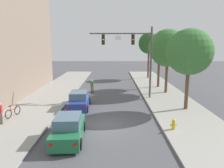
% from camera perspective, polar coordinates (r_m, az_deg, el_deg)
% --- Properties ---
extents(ground_plane, '(120.00, 120.00, 0.00)m').
position_cam_1_polar(ground_plane, '(15.71, -1.96, -11.26)').
color(ground_plane, '#4C4C51').
extents(sidewalk_left, '(5.00, 60.00, 0.15)m').
position_cam_1_polar(sidewalk_left, '(17.21, -24.50, -10.00)').
color(sidewalk_left, '#99968E').
rests_on(sidewalk_left, ground).
extents(sidewalk_right, '(5.00, 60.00, 0.15)m').
position_cam_1_polar(sidewalk_right, '(16.75, 21.26, -10.32)').
color(sidewalk_right, '#99968E').
rests_on(sidewalk_right, ground).
extents(traffic_signal_mast, '(6.55, 0.38, 7.50)m').
position_cam_1_polar(traffic_signal_mast, '(22.63, 5.84, 9.28)').
color(traffic_signal_mast, '#514C47').
rests_on(traffic_signal_mast, sidewalk_right).
extents(car_lead_blue, '(1.94, 4.29, 1.60)m').
position_cam_1_polar(car_lead_blue, '(19.89, -8.80, -4.45)').
color(car_lead_blue, navy).
rests_on(car_lead_blue, ground).
extents(car_following_green, '(2.01, 4.32, 1.60)m').
position_cam_1_polar(car_following_green, '(13.66, -11.61, -11.68)').
color(car_following_green, '#1E663D').
rests_on(car_following_green, ground).
extents(pedestrian_sidewalk_left_walker, '(0.36, 0.22, 1.64)m').
position_cam_1_polar(pedestrian_sidewalk_left_walker, '(17.35, -27.93, -6.69)').
color(pedestrian_sidewalk_left_walker, brown).
rests_on(pedestrian_sidewalk_left_walker, sidewalk_left).
extents(pedestrian_crossing_road, '(0.36, 0.22, 1.64)m').
position_cam_1_polar(pedestrian_crossing_road, '(25.85, -5.38, -0.43)').
color(pedestrian_crossing_road, brown).
rests_on(pedestrian_crossing_road, ground).
extents(bicycle_leaning, '(0.47, 1.73, 0.98)m').
position_cam_1_polar(bicycle_leaning, '(18.86, -25.06, -6.77)').
color(bicycle_leaning, black).
rests_on(bicycle_leaning, sidewalk_left).
extents(fire_hydrant, '(0.48, 0.24, 0.72)m').
position_cam_1_polar(fire_hydrant, '(15.25, 16.21, -10.34)').
color(fire_hydrant, gold).
rests_on(fire_hydrant, sidewalk_right).
extents(street_tree_nearest, '(3.98, 3.98, 7.06)m').
position_cam_1_polar(street_tree_nearest, '(19.52, 20.06, 8.07)').
color(street_tree_nearest, brown).
rests_on(street_tree_nearest, sidewalk_right).
extents(street_tree_second, '(4.37, 4.37, 7.46)m').
position_cam_1_polar(street_tree_second, '(25.80, 14.75, 9.31)').
color(street_tree_second, brown).
rests_on(street_tree_second, sidewalk_right).
extents(street_tree_third, '(3.11, 3.11, 6.87)m').
position_cam_1_polar(street_tree_third, '(29.12, 12.67, 9.53)').
color(street_tree_third, brown).
rests_on(street_tree_third, sidewalk_right).
extents(street_tree_farthest, '(3.55, 3.55, 7.63)m').
position_cam_1_polar(street_tree_farthest, '(36.87, 9.92, 10.68)').
color(street_tree_farthest, brown).
rests_on(street_tree_farthest, sidewalk_right).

